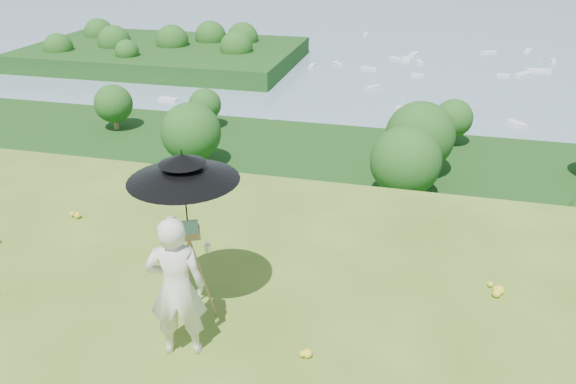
% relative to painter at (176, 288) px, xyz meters
% --- Properties ---
extents(forest_slope, '(140.00, 56.00, 22.00)m').
position_rel_painter_xyz_m(forest_slope, '(-0.97, 33.33, -29.93)').
color(forest_slope, '#15380F').
rests_on(forest_slope, bay_water).
extents(shoreline_tier, '(170.00, 28.00, 8.00)m').
position_rel_painter_xyz_m(shoreline_tier, '(-0.97, 73.33, -36.93)').
color(shoreline_tier, slate).
rests_on(shoreline_tier, bay_water).
extents(bay_water, '(700.00, 700.00, 0.00)m').
position_rel_painter_xyz_m(bay_water, '(-0.97, 238.33, -34.93)').
color(bay_water, gray).
rests_on(bay_water, ground).
extents(peninsula, '(90.00, 60.00, 12.00)m').
position_rel_painter_xyz_m(peninsula, '(-75.97, 153.33, -29.93)').
color(peninsula, '#15380F').
rests_on(peninsula, bay_water).
extents(slope_trees, '(110.00, 50.00, 6.00)m').
position_rel_painter_xyz_m(slope_trees, '(-0.97, 33.33, -15.93)').
color(slope_trees, '#164815').
rests_on(slope_trees, forest_slope).
extents(harbor_town, '(110.00, 22.00, 5.00)m').
position_rel_painter_xyz_m(harbor_town, '(-0.97, 73.33, -30.43)').
color(harbor_town, beige).
rests_on(harbor_town, shoreline_tier).
extents(moored_boats, '(140.00, 140.00, 0.70)m').
position_rel_painter_xyz_m(moored_boats, '(-13.47, 159.33, -34.58)').
color(moored_boats, silver).
rests_on(moored_boats, bay_water).
extents(painter, '(0.77, 0.62, 1.85)m').
position_rel_painter_xyz_m(painter, '(0.00, 0.00, 0.00)').
color(painter, silver).
rests_on(painter, ground).
extents(field_easel, '(0.77, 0.77, 1.51)m').
position_rel_painter_xyz_m(field_easel, '(-0.08, 0.61, -0.17)').
color(field_easel, '#945D3E').
rests_on(field_easel, ground).
extents(sun_umbrella, '(1.79, 1.79, 1.14)m').
position_rel_painter_xyz_m(sun_umbrella, '(-0.09, 0.63, 0.89)').
color(sun_umbrella, black).
rests_on(sun_umbrella, field_easel).
extents(painter_cap, '(0.23, 0.25, 0.10)m').
position_rel_painter_xyz_m(painter_cap, '(0.00, 0.00, 0.87)').
color(painter_cap, pink).
rests_on(painter_cap, painter).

